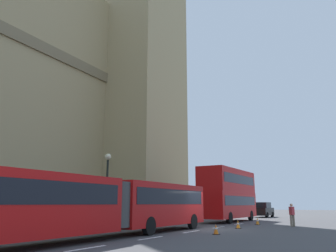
% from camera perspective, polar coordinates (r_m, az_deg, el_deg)
% --- Properties ---
extents(ground_plane, '(160.00, 160.00, 0.00)m').
position_cam_1_polar(ground_plane, '(23.95, 6.43, -16.87)').
color(ground_plane, '#424244').
extents(lane_centre_marking, '(25.20, 0.16, 0.01)m').
position_cam_1_polar(lane_centre_marking, '(19.84, 0.85, -17.77)').
color(lane_centre_marking, silver).
rests_on(lane_centre_marking, ground_plane).
extents(articulated_bus, '(18.43, 2.54, 2.90)m').
position_cam_1_polar(articulated_bus, '(18.15, -10.09, -12.52)').
color(articulated_bus, '#B20F0F').
rests_on(articulated_bus, ground_plane).
extents(double_decker_bus, '(9.81, 2.54, 4.90)m').
position_cam_1_polar(double_decker_bus, '(34.07, 10.14, -10.99)').
color(double_decker_bus, '#B20F0F').
rests_on(double_decker_bus, ground_plane).
extents(sedan_lead, '(4.40, 1.86, 1.85)m').
position_cam_1_polar(sedan_lead, '(46.19, 15.66, -13.40)').
color(sedan_lead, black).
rests_on(sedan_lead, ground_plane).
extents(traffic_cone_west, '(0.36, 0.36, 0.58)m').
position_cam_1_polar(traffic_cone_west, '(20.07, 8.06, -16.80)').
color(traffic_cone_west, black).
rests_on(traffic_cone_west, ground_plane).
extents(traffic_cone_middle, '(0.36, 0.36, 0.58)m').
position_cam_1_polar(traffic_cone_middle, '(24.99, 11.69, -15.87)').
color(traffic_cone_middle, black).
rests_on(traffic_cone_middle, ground_plane).
extents(traffic_cone_east, '(0.36, 0.36, 0.58)m').
position_cam_1_polar(traffic_cone_east, '(29.76, 14.80, -15.20)').
color(traffic_cone_east, black).
rests_on(traffic_cone_east, ground_plane).
extents(street_lamp, '(0.44, 0.44, 5.27)m').
position_cam_1_polar(street_lamp, '(25.11, -10.22, -9.58)').
color(street_lamp, black).
rests_on(street_lamp, ground_plane).
extents(pedestrian_near_cones, '(0.46, 0.44, 1.69)m').
position_cam_1_polar(pedestrian_near_cones, '(28.04, 20.10, -13.73)').
color(pedestrian_near_cones, '#726651').
rests_on(pedestrian_near_cones, ground_plane).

